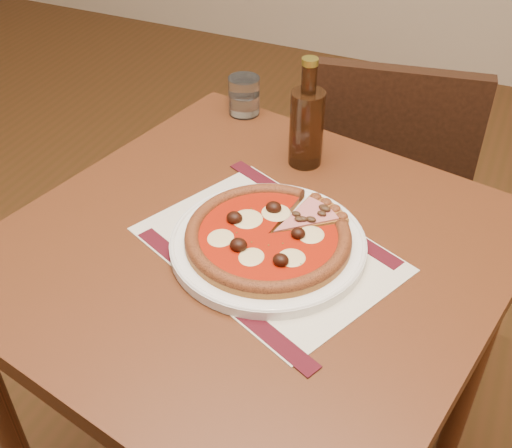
{
  "coord_description": "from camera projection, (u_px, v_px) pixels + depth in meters",
  "views": [
    {
      "loc": [
        1.12,
        -0.17,
        1.46
      ],
      "look_at": [
        0.78,
        0.6,
        0.78
      ],
      "focal_mm": 45.0,
      "sensor_mm": 36.0,
      "label": 1
    }
  ],
  "objects": [
    {
      "name": "bottle",
      "position": [
        307.0,
        124.0,
        1.23
      ],
      "size": [
        0.07,
        0.07,
        0.22
      ],
      "color": "#361D0D",
      "rests_on": "table"
    },
    {
      "name": "ham_slice",
      "position": [
        316.0,
        219.0,
        1.09
      ],
      "size": [
        0.1,
        0.13,
        0.02
      ],
      "rotation": [
        0.0,
        0.0,
        1.06
      ],
      "color": "#A16827",
      "rests_on": "plate"
    },
    {
      "name": "chair_far",
      "position": [
        384.0,
        182.0,
        1.69
      ],
      "size": [
        0.47,
        0.47,
        0.85
      ],
      "rotation": [
        0.0,
        0.0,
        3.31
      ],
      "color": "black",
      "rests_on": "ground"
    },
    {
      "name": "water_glass",
      "position": [
        244.0,
        96.0,
        1.41
      ],
      "size": [
        0.08,
        0.08,
        0.08
      ],
      "primitive_type": "cylinder",
      "rotation": [
        0.0,
        0.0,
        -0.12
      ],
      "color": "white",
      "rests_on": "table"
    },
    {
      "name": "plate",
      "position": [
        268.0,
        244.0,
        1.07
      ],
      "size": [
        0.33,
        0.33,
        0.02
      ],
      "primitive_type": "cylinder",
      "color": "white",
      "rests_on": "placemat"
    },
    {
      "name": "table",
      "position": [
        251.0,
        287.0,
        1.15
      ],
      "size": [
        0.94,
        0.94,
        0.75
      ],
      "rotation": [
        0.0,
        0.0,
        -0.2
      ],
      "color": "#5B2915",
      "rests_on": "ground"
    },
    {
      "name": "pizza",
      "position": [
        268.0,
        235.0,
        1.06
      ],
      "size": [
        0.28,
        0.28,
        0.04
      ],
      "color": "#A16827",
      "rests_on": "plate"
    },
    {
      "name": "placemat",
      "position": [
        268.0,
        249.0,
        1.07
      ],
      "size": [
        0.49,
        0.43,
        0.0
      ],
      "primitive_type": "cube",
      "rotation": [
        0.0,
        0.0,
        -0.42
      ],
      "color": "silver",
      "rests_on": "table"
    }
  ]
}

